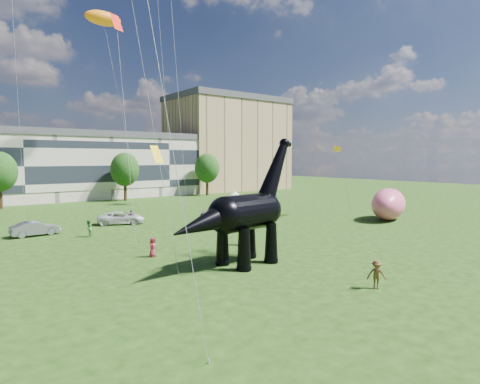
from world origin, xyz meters
TOP-DOWN VIEW (x-y plane):
  - ground at (0.00, 0.00)m, footprint 220.00×220.00m
  - terrace_row at (-8.00, 62.00)m, footprint 78.00×11.00m
  - apartment_block at (40.00, 65.00)m, footprint 28.00×18.00m
  - tree_mid_right at (8.00, 53.00)m, footprint 5.20×5.20m
  - tree_far_right at (26.00, 53.00)m, footprint 5.20×5.20m
  - dinosaur_sculpture at (-2.33, 4.20)m, footprint 12.05×3.96m
  - car_grey at (-12.18, 25.72)m, footprint 4.62×1.79m
  - car_white at (-2.55, 27.52)m, footprint 6.00×4.53m
  - car_dark at (5.44, 20.97)m, footprint 3.98×5.13m
  - gazebo_near at (12.96, 24.14)m, footprint 4.53×4.53m
  - gazebo_far at (18.98, 33.73)m, footprint 4.37×4.37m
  - inflatable_pink at (25.89, 10.14)m, footprint 8.97×6.90m
  - visitors at (2.21, 15.09)m, footprint 44.20×36.93m
  - kites at (0.34, 39.30)m, footprint 55.91×55.00m

SIDE VIEW (x-z plane):
  - ground at x=0.00m, z-range 0.00..0.00m
  - car_dark at x=5.44m, z-range 0.00..1.39m
  - car_grey at x=-12.18m, z-range 0.00..1.50m
  - car_white at x=-2.55m, z-range 0.00..1.51m
  - visitors at x=2.21m, z-range -0.05..1.81m
  - gazebo_far at x=18.98m, z-range 0.51..3.02m
  - gazebo_near at x=12.96m, z-range 0.56..3.34m
  - inflatable_pink at x=25.89m, z-range 0.00..4.01m
  - dinosaur_sculpture at x=-2.33m, z-range -1.20..8.60m
  - terrace_row at x=-8.00m, z-range 0.00..12.00m
  - tree_mid_right at x=8.00m, z-range 1.57..11.01m
  - tree_far_right at x=26.00m, z-range 1.57..11.01m
  - apartment_block at x=40.00m, z-range 0.00..22.00m
  - kites at x=0.34m, z-range 13.60..43.84m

